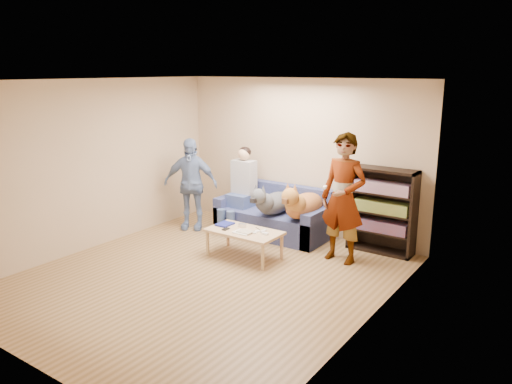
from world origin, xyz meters
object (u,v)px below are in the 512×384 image
Objects in this scene: sofa at (274,218)px; notebook_blue at (225,224)px; dog_tan at (302,205)px; person_seated at (241,186)px; person_standing_right at (343,198)px; camera_silver at (242,225)px; coffee_table at (244,233)px; bookshelf at (382,209)px; dog_gray at (272,202)px; person_standing_left at (190,184)px.

notebook_blue is at bearing -98.47° from sofa.
dog_tan is (0.80, 0.95, 0.22)m from notebook_blue.
notebook_blue is 1.15m from person_seated.
person_standing_right reaches higher than sofa.
person_seated is at bearing 127.72° from camera_silver.
coffee_table is at bearing -45.00° from camera_silver.
dog_tan is at bearing 68.02° from coffee_table.
coffee_table is at bearing -138.01° from bookshelf.
notebook_blue is at bearing 172.87° from coffee_table.
dog_tan is at bearing 49.78° from notebook_blue.
dog_tan reaches higher than camera_silver.
bookshelf is (1.80, 0.23, 0.40)m from sofa.
dog_tan reaches higher than coffee_table.
person_standing_right reaches higher than notebook_blue.
person_standing_right is 1.28× the size of person_seated.
camera_silver is 0.09× the size of dog_gray.
person_seated reaches higher than sofa.
coffee_table is at bearing -7.13° from notebook_blue.
bookshelf is at bearing 34.68° from notebook_blue.
camera_silver is at bearing -120.75° from dog_tan.
dog_gray reaches higher than coffee_table.
coffee_table is at bearing -47.72° from person_standing_left.
camera_silver is 1.08m from sofa.
person_seated is at bearing -168.24° from sofa.
sofa is at bearing 81.53° from notebook_blue.
person_standing_left is 1.59m from camera_silver.
person_standing_right reaches higher than person_seated.
coffee_table is at bearing -83.47° from dog_gray.
dog_tan is (0.64, -0.18, 0.37)m from sofa.
person_standing_left is 3.26m from bookshelf.
dog_gray is 0.97m from coffee_table.
camera_silver is 0.10× the size of coffee_table.
person_standing_left is 0.87m from person_seated.
dog_tan is at bearing -2.33° from person_seated.
person_seated is (-0.44, 1.00, 0.34)m from notebook_blue.
person_standing_right is 1.56m from camera_silver.
person_standing_left is 1.53m from dog_gray.
person_standing_right is at bearing 23.61° from camera_silver.
person_seated is 1.25m from dog_tan.
camera_silver is at bearing -83.96° from sofa.
dog_tan is (2.00, 0.39, -0.15)m from person_standing_left.
person_standing_right reaches higher than bookshelf.
sofa is 0.45m from dog_gray.
camera_silver is 0.08× the size of bookshelf.
sofa is 1.29× the size of person_seated.
person_standing_right is 0.82m from bookshelf.
dog_tan is 1.07× the size of coffee_table.
person_standing_left is at bearing 161.66° from camera_silver.
person_standing_right is 0.93m from dog_tan.
notebook_blue is at bearing -51.90° from person_standing_left.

